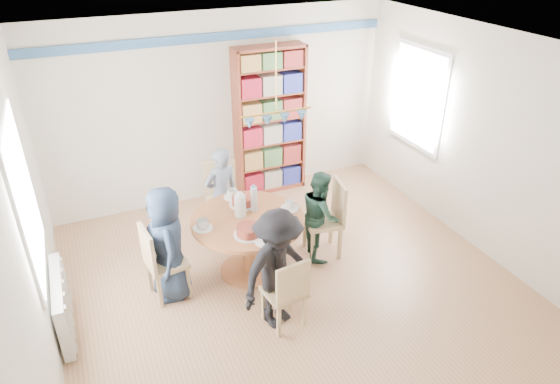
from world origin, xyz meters
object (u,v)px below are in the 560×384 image
chair_right (329,215)px  chair_near (288,291)px  dining_table (248,232)px  person_near (278,270)px  bookshelf (270,123)px  person_far (222,194)px  radiator (62,305)px  chair_far (221,194)px  chair_left (159,260)px  person_left (168,244)px  person_right (320,215)px

chair_right → chair_near: size_ratio=1.14×
dining_table → person_near: 0.92m
bookshelf → person_far: bearing=-137.7°
chair_right → bookshelf: size_ratio=0.44×
chair_right → person_near: person_near is taller
radiator → chair_right: bearing=3.2°
chair_far → bookshelf: bookshelf is taller
chair_left → chair_far: size_ratio=0.96×
chair_far → bookshelf: 1.42m
chair_far → bookshelf: bearing=37.6°
dining_table → chair_near: size_ratio=1.52×
person_near → bookshelf: bearing=49.8°
dining_table → chair_left: chair_left is taller
chair_right → person_left: bearing=-179.7°
chair_far → person_near: person_near is taller
chair_near → person_near: bearing=114.3°
person_near → radiator: bearing=141.4°
dining_table → chair_far: (0.01, 1.06, -0.03)m
chair_near → chair_far: bearing=90.5°
radiator → person_near: bearing=-19.6°
dining_table → bookshelf: size_ratio=0.59×
person_left → chair_far: bearing=142.6°
radiator → chair_far: 2.42m
person_near → chair_near: bearing=-84.7°
chair_far → person_near: size_ratio=0.71×
person_near → dining_table: bearing=69.7°
person_left → person_right: size_ratio=1.17×
radiator → chair_left: 1.04m
person_right → bookshelf: (0.12, 1.86, 0.51)m
chair_far → bookshelf: size_ratio=0.43×
person_left → person_right: bearing=94.1°
person_far → person_near: person_near is taller
chair_near → bookshelf: 3.12m
radiator → person_far: size_ratio=0.79×
chair_near → radiator: bearing=158.0°
person_far → radiator: bearing=15.3°
dining_table → person_left: size_ratio=0.98×
person_far → bookshelf: size_ratio=0.57×
radiator → dining_table: bearing=5.1°
person_left → person_far: size_ratio=1.06×
chair_right → bookshelf: bearing=90.2°
chair_right → chair_far: 1.50m
radiator → person_right: (2.98, 0.18, 0.22)m
bookshelf → person_near: bearing=-111.1°
radiator → dining_table: size_ratio=0.77×
chair_left → chair_far: chair_far is taller
radiator → person_right: size_ratio=0.87×
radiator → chair_near: bearing=-22.0°
person_far → dining_table: bearing=80.0°
radiator → person_near: size_ratio=0.75×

